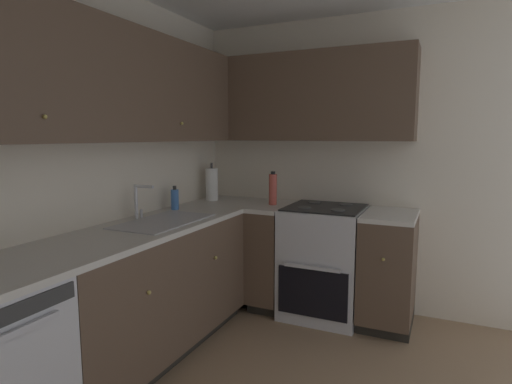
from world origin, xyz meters
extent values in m
cube|color=beige|center=(0.00, 1.43, 1.23)|extent=(3.79, 0.05, 2.45)
cube|color=beige|center=(1.87, 0.00, 1.23)|extent=(0.05, 2.91, 2.45)
cube|color=#333333|center=(-0.72, 0.80, 0.81)|extent=(0.55, 0.01, 0.07)
cube|color=silver|center=(-0.72, 0.79, 0.74)|extent=(0.36, 0.02, 0.02)
cube|color=brown|center=(0.42, 1.10, 0.47)|extent=(1.66, 0.60, 0.77)
cube|color=black|center=(0.42, 1.13, 0.04)|extent=(1.66, 0.54, 0.09)
sphere|color=tan|center=(0.05, 0.79, 0.62)|extent=(0.02, 0.02, 0.02)
sphere|color=tan|center=(0.78, 0.79, 0.62)|extent=(0.02, 0.02, 0.02)
cube|color=beige|center=(0.42, 1.10, 0.88)|extent=(2.86, 0.60, 0.03)
cube|color=brown|center=(1.55, 0.67, 0.47)|extent=(0.60, 0.27, 0.77)
cube|color=black|center=(1.58, 0.67, 0.04)|extent=(0.54, 0.27, 0.09)
cube|color=brown|center=(1.55, -0.29, 0.47)|extent=(0.60, 0.38, 0.77)
cube|color=black|center=(1.58, -0.29, 0.04)|extent=(0.54, 0.38, 0.09)
sphere|color=tan|center=(1.23, -0.29, 0.62)|extent=(0.02, 0.02, 0.02)
cube|color=beige|center=(1.55, 0.67, 0.88)|extent=(0.60, 0.27, 0.03)
cube|color=beige|center=(1.55, -0.29, 0.88)|extent=(0.60, 0.38, 0.03)
cube|color=silver|center=(1.57, 0.22, 0.45)|extent=(0.64, 0.62, 0.89)
cube|color=black|center=(1.24, 0.22, 0.29)|extent=(0.02, 0.55, 0.37)
cube|color=silver|center=(1.22, 0.22, 0.49)|extent=(0.02, 0.43, 0.02)
cube|color=black|center=(1.57, 0.22, 0.90)|extent=(0.59, 0.60, 0.01)
cube|color=silver|center=(1.87, 0.22, 0.97)|extent=(0.03, 0.60, 0.15)
cylinder|color=#4C4C4C|center=(1.43, 0.08, 0.91)|extent=(0.11, 0.11, 0.01)
cylinder|color=#4C4C4C|center=(1.43, 0.35, 0.91)|extent=(0.11, 0.11, 0.01)
cylinder|color=#4C4C4C|center=(1.71, 0.08, 0.91)|extent=(0.11, 0.11, 0.01)
cylinder|color=#4C4C4C|center=(1.71, 0.35, 0.91)|extent=(0.11, 0.11, 0.01)
cube|color=brown|center=(0.26, 1.24, 1.79)|extent=(2.54, 0.32, 0.71)
sphere|color=tan|center=(-0.30, 1.07, 1.56)|extent=(0.02, 0.02, 0.02)
sphere|color=tan|center=(0.81, 1.07, 1.56)|extent=(0.02, 0.02, 0.02)
cube|color=brown|center=(1.69, 0.49, 1.79)|extent=(0.32, 1.84, 0.71)
cube|color=#B7B7BC|center=(0.57, 1.07, 0.90)|extent=(0.70, 0.40, 0.01)
cube|color=gray|center=(0.57, 1.07, 0.85)|extent=(0.64, 0.36, 0.09)
cube|color=#99999E|center=(0.57, 1.07, 0.86)|extent=(0.02, 0.35, 0.06)
cylinder|color=silver|center=(0.57, 1.30, 1.01)|extent=(0.02, 0.02, 0.24)
cylinder|color=silver|center=(0.57, 1.23, 1.13)|extent=(0.02, 0.15, 0.02)
cylinder|color=silver|center=(0.62, 1.30, 0.92)|extent=(0.02, 0.02, 0.06)
cylinder|color=#3F72BF|center=(1.00, 1.28, 0.97)|extent=(0.06, 0.06, 0.16)
cylinder|color=#262626|center=(1.00, 1.28, 1.07)|extent=(0.03, 0.03, 0.03)
cylinder|color=white|center=(1.54, 1.26, 1.04)|extent=(0.11, 0.11, 0.29)
cylinder|color=#3F3F3F|center=(1.54, 1.26, 1.06)|extent=(0.02, 0.02, 0.35)
cylinder|color=#BF4C3F|center=(1.55, 0.67, 1.02)|extent=(0.07, 0.07, 0.26)
cylinder|color=black|center=(1.55, 0.67, 1.16)|extent=(0.04, 0.04, 0.02)
camera|label=1|loc=(-1.70, -0.66, 1.47)|focal=29.24mm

